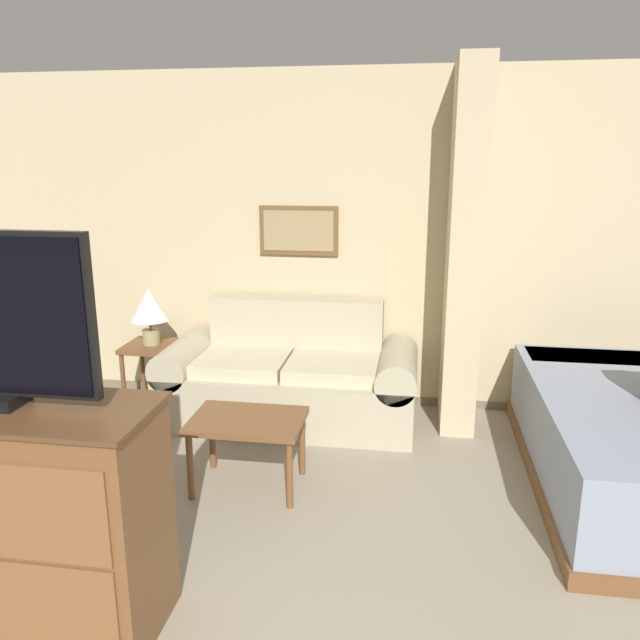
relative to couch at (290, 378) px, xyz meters
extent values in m
cube|color=#CCB78E|center=(0.45, 0.48, 0.98)|extent=(7.41, 0.12, 2.60)
cube|color=#70644E|center=(0.45, 0.41, -0.29)|extent=(7.41, 0.02, 0.06)
cube|color=brown|center=(0.00, 0.40, 1.08)|extent=(0.62, 0.02, 0.38)
cube|color=#9E845B|center=(0.00, 0.39, 1.08)|extent=(0.55, 0.01, 0.31)
cube|color=#CCB78E|center=(1.25, 0.13, 0.98)|extent=(0.24, 0.59, 2.60)
cube|color=#B7AD8E|center=(0.00, -0.04, -0.11)|extent=(1.36, 0.84, 0.41)
cube|color=#B7AD8E|center=(0.00, 0.28, 0.33)|extent=(1.36, 0.20, 0.48)
cube|color=#B7AD8E|center=(-0.81, -0.04, -0.11)|extent=(0.26, 0.84, 0.41)
cylinder|color=#B7AD8E|center=(-0.81, -0.04, 0.15)|extent=(0.29, 0.84, 0.29)
cube|color=#B7AD8E|center=(0.81, -0.04, -0.11)|extent=(0.26, 0.84, 0.41)
cylinder|color=#B7AD8E|center=(0.81, -0.04, 0.15)|extent=(0.29, 0.84, 0.29)
cube|color=beige|center=(-0.34, -0.09, 0.14)|extent=(0.66, 0.60, 0.10)
cube|color=beige|center=(0.34, -0.09, 0.14)|extent=(0.66, 0.60, 0.10)
cube|color=brown|center=(-0.04, -1.06, 0.11)|extent=(0.67, 0.48, 0.04)
cylinder|color=brown|center=(-0.34, -1.26, -0.11)|extent=(0.04, 0.04, 0.41)
cylinder|color=brown|center=(0.25, -1.26, -0.11)|extent=(0.04, 0.04, 0.41)
cylinder|color=brown|center=(-0.34, -0.86, -0.11)|extent=(0.04, 0.04, 0.41)
cylinder|color=brown|center=(0.25, -0.86, -0.11)|extent=(0.04, 0.04, 0.41)
cube|color=brown|center=(-1.12, 0.06, 0.19)|extent=(0.41, 0.41, 0.04)
cylinder|color=brown|center=(-1.30, -0.12, -0.08)|extent=(0.04, 0.04, 0.49)
cylinder|color=brown|center=(-0.95, -0.12, -0.08)|extent=(0.04, 0.04, 0.49)
cylinder|color=brown|center=(-1.30, 0.24, -0.08)|extent=(0.04, 0.04, 0.49)
cylinder|color=brown|center=(-0.95, 0.24, -0.08)|extent=(0.04, 0.04, 0.49)
cylinder|color=tan|center=(-1.12, 0.06, 0.26)|extent=(0.13, 0.13, 0.12)
cylinder|color=tan|center=(-1.12, 0.06, 0.36)|extent=(0.02, 0.02, 0.08)
cone|color=silver|center=(-1.12, 0.06, 0.52)|extent=(0.31, 0.31, 0.25)
cube|color=brown|center=(-0.73, -2.30, 0.17)|extent=(1.27, 0.48, 0.98)
cube|color=white|center=(2.52, 0.12, 0.20)|extent=(1.54, 0.36, 0.10)
camera|label=1|loc=(0.92, -4.39, 1.64)|focal=35.00mm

